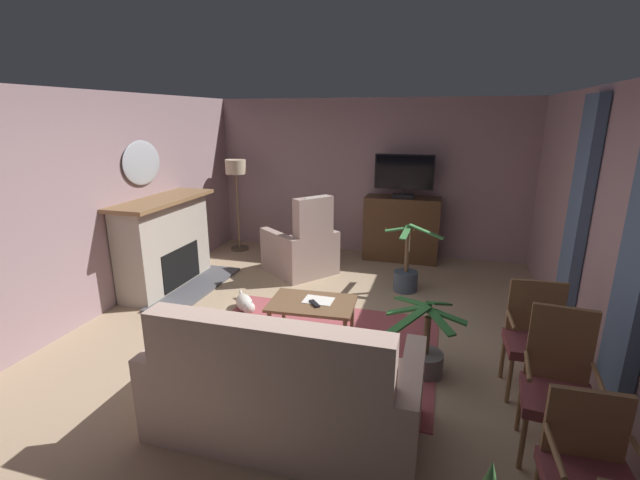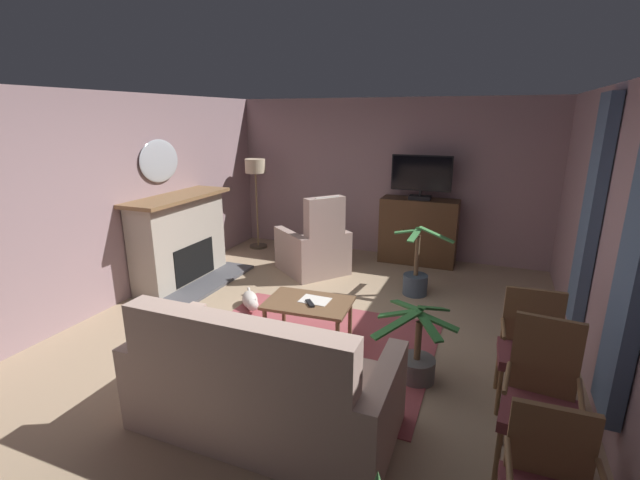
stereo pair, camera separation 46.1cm
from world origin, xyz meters
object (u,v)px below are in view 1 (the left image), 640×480
Objects in this scene: fireplace at (166,245)px; cat at (245,303)px; armchair_angled_to_table at (302,249)px; side_chair_nearest_door at (558,383)px; floor_lamp at (236,178)px; sofa_floral at (284,392)px; television at (404,175)px; coffee_table at (312,307)px; tv_cabinet at (401,230)px; potted_plant_leafy_by_curtain at (425,354)px; folded_newspaper at (318,300)px; side_chair_far_end at (536,335)px; wall_mirror_oval at (142,163)px; side_chair_beside_plant at (590,476)px; potted_plant_small_fern_corner at (406,275)px; tv_remote at (314,304)px.

cat is at bearing -18.16° from fireplace.
armchair_angled_to_table reaches higher than side_chair_nearest_door.
floor_lamp is at bearing 138.29° from side_chair_nearest_door.
cat is (-1.20, 1.87, -0.25)m from sofa_floral.
television reaches higher than coffee_table.
tv_cabinet reaches higher than potted_plant_leafy_by_curtain.
armchair_angled_to_table is at bearing 113.48° from folded_newspaper.
armchair_angled_to_table is at bearing 141.39° from side_chair_far_end.
side_chair_nearest_door is at bearing -46.57° from armchair_angled_to_table.
wall_mirror_oval reaches higher than television.
coffee_table is 1.00× the size of side_chair_beside_plant.
side_chair_nearest_door is at bearing -69.79° from television.
floor_lamp reaches higher than tv_cabinet.
side_chair_nearest_door is at bearing -39.18° from potted_plant_leafy_by_curtain.
coffee_table is 0.86× the size of side_chair_nearest_door.
floor_lamp is at bearing -175.44° from tv_cabinet.
television reaches higher than side_chair_nearest_door.
potted_plant_small_fern_corner is (0.75, 1.69, -0.27)m from folded_newspaper.
television reaches higher than side_chair_beside_plant.
tv_cabinet is 0.61× the size of sofa_floral.
folded_newspaper is 0.32× the size of potted_plant_small_fern_corner.
tv_remote is 0.16× the size of side_chair_nearest_door.
potted_plant_small_fern_corner is (0.62, 3.07, -0.13)m from sofa_floral.
side_chair_far_end reaches higher than tv_remote.
tv_remote is (-0.55, -3.13, -0.01)m from tv_cabinet.
side_chair_nearest_door is at bearing -22.62° from wall_mirror_oval.
side_chair_far_end is at bearing -57.54° from potted_plant_small_fern_corner.
tv_cabinet is at bearing 4.56° from floor_lamp.
folded_newspaper reaches higher than coffee_table.
folded_newspaper is at bearing 95.35° from sofa_floral.
tv_remote is at bearing -100.16° from television.
sofa_floral is (2.56, -2.31, -0.25)m from fireplace.
tv_remote is (-0.55, -3.08, -0.92)m from television.
fireplace is at bearing -95.05° from floor_lamp.
wall_mirror_oval is 4.03m from tv_cabinet.
wall_mirror_oval reaches higher than fireplace.
side_chair_nearest_door is (0.01, 0.79, 0.04)m from side_chair_beside_plant.
television is at bearing 110.21° from side_chair_nearest_door.
side_chair_nearest_door is (1.47, -4.04, 0.04)m from tv_cabinet.
side_chair_far_end is at bearing -66.15° from tv_cabinet.
sofa_floral reaches higher than side_chair_nearest_door.
folded_newspaper is (-0.54, -2.97, -0.93)m from television.
coffee_table is at bearing -100.92° from tv_cabinet.
wall_mirror_oval reaches higher than side_chair_beside_plant.
television is 1.76m from potted_plant_small_fern_corner.
potted_plant_leafy_by_curtain is (-0.90, 0.00, -0.33)m from side_chair_far_end.
folded_newspaper is (0.01, 0.11, -0.01)m from tv_remote.
sofa_floral is 1.93m from side_chair_beside_plant.
cat is at bearing -99.20° from armchair_angled_to_table.
sofa_floral is (0.18, -1.32, -0.07)m from coffee_table.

